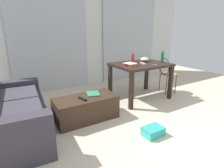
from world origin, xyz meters
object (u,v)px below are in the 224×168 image
at_px(bottle_near, 162,57).
at_px(tv_remote_primary, 82,99).
at_px(book_stack, 130,64).
at_px(couch, 7,115).
at_px(bottle_far, 133,59).
at_px(tv_remote_on_table, 143,63).
at_px(craft_table, 141,69).
at_px(coffee_table, 86,108).
at_px(wire_chair, 166,71).
at_px(bowl, 145,59).
at_px(shoebox, 153,131).
at_px(magazine, 93,94).
at_px(scissors, 154,64).

distance_m(bottle_near, tv_remote_primary, 2.06).
bearing_deg(bottle_near, book_stack, 175.33).
bearing_deg(bottle_near, couch, -179.18).
distance_m(couch, tv_remote_primary, 1.07).
height_order(couch, bottle_far, bottle_far).
bearing_deg(tv_remote_on_table, craft_table, 90.84).
xyz_separation_m(coffee_table, wire_chair, (2.15, 0.25, 0.32)).
height_order(bottle_far, tv_remote_primary, bottle_far).
height_order(coffee_table, wire_chair, wire_chair).
height_order(wire_chair, bowl, bowl).
distance_m(bowl, shoebox, 1.89).
bearing_deg(magazine, scissors, 16.60).
bearing_deg(couch, bottle_far, 6.92).
bearing_deg(wire_chair, tv_remote_primary, -172.01).
bearing_deg(shoebox, craft_table, 57.76).
relative_size(couch, craft_table, 1.57).
height_order(wire_chair, book_stack, wire_chair).
relative_size(tv_remote_on_table, shoebox, 0.59).
relative_size(bottle_near, tv_remote_on_table, 1.42).
height_order(book_stack, scissors, book_stack).
bearing_deg(bowl, shoebox, -126.05).
bearing_deg(scissors, magazine, -179.73).
distance_m(bottle_far, tv_remote_on_table, 0.24).
bearing_deg(bowl, bottle_near, -42.41).
bearing_deg(bottle_far, scissors, -54.82).
distance_m(bottle_far, tv_remote_primary, 1.53).
bearing_deg(scissors, craft_table, 119.25).
bearing_deg(scissors, wire_chair, 16.78).
bearing_deg(wire_chair, bowl, 160.37).
xyz_separation_m(couch, tv_remote_primary, (1.05, -0.21, 0.10)).
bearing_deg(craft_table, bowl, 31.02).
bearing_deg(bottle_far, couch, -173.08).
height_order(bowl, tv_remote_primary, bowl).
distance_m(magazine, shoebox, 1.16).
distance_m(bowl, tv_remote_on_table, 0.29).
bearing_deg(tv_remote_on_table, tv_remote_primary, -164.49).
xyz_separation_m(couch, wire_chair, (3.29, 0.11, 0.21)).
distance_m(bowl, magazine, 1.57).
xyz_separation_m(bowl, scissors, (-0.08, -0.37, -0.05)).
height_order(craft_table, bowl, bowl).
bearing_deg(craft_table, bottle_near, -13.75).
xyz_separation_m(bowl, shoebox, (-1.02, -1.40, -0.76)).
bearing_deg(scissors, couch, 178.41).
distance_m(craft_table, tv_remote_on_table, 0.13).
bearing_deg(wire_chair, coffee_table, -173.46).
bearing_deg(magazine, couch, -167.20).
bearing_deg(coffee_table, wire_chair, 6.54).
relative_size(scissors, magazine, 0.42).
bearing_deg(shoebox, book_stack, 68.34).
height_order(craft_table, bottle_near, bottle_near).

